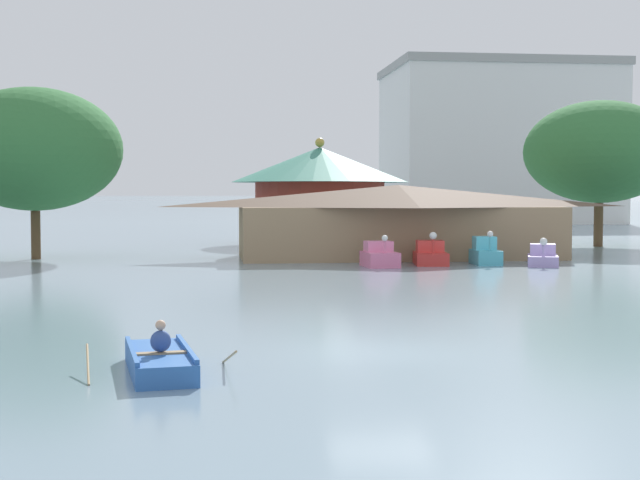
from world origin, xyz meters
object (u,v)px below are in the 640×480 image
pedal_boat_pink (380,256)px  pedal_boat_red (430,255)px  pedal_boat_cyan (485,253)px  boathouse (398,220)px  green_roof_pavilion (320,188)px  shoreline_tree_tall_left (34,149)px  pedal_boat_lavender (543,257)px  shoreline_tree_right (600,152)px  rowboat_with_rower (160,361)px  background_building_block (497,144)px

pedal_boat_pink → pedal_boat_red: (2.97, 0.99, -0.02)m
pedal_boat_pink → pedal_boat_cyan: size_ratio=1.10×
pedal_boat_red → pedal_boat_pink: bearing=-63.8°
boathouse → green_roof_pavilion: bearing=100.9°
shoreline_tree_tall_left → pedal_boat_lavender: bearing=-16.1°
pedal_boat_red → shoreline_tree_right: 22.51m
pedal_boat_lavender → shoreline_tree_right: bearing=166.6°
rowboat_with_rower → boathouse: bearing=-28.4°
pedal_boat_pink → pedal_boat_lavender: size_ratio=0.79×
pedal_boat_red → pedal_boat_lavender: size_ratio=0.93×
pedal_boat_pink → pedal_boat_red: 3.13m
pedal_boat_lavender → green_roof_pavilion: size_ratio=0.24×
shoreline_tree_tall_left → background_building_block: bearing=51.8°
pedal_boat_cyan → shoreline_tree_tall_left: (-24.79, 6.97, 5.77)m
pedal_boat_pink → pedal_boat_cyan: 5.97m
pedal_boat_cyan → boathouse: bearing=-143.9°
pedal_boat_red → green_roof_pavilion: bearing=-162.3°
shoreline_tree_tall_left → background_building_block: (47.13, 59.81, 3.77)m
rowboat_with_rower → boathouse: 35.56m
pedal_boat_cyan → pedal_boat_lavender: pedal_boat_cyan is taller
pedal_boat_cyan → green_roof_pavilion: 21.77m
pedal_boat_cyan → pedal_boat_lavender: bearing=73.5°
pedal_boat_cyan → background_building_block: (22.34, 66.78, 9.54)m
pedal_boat_lavender → background_building_block: 71.21m
boathouse → green_roof_pavilion: (-2.86, 14.90, 1.92)m
pedal_boat_lavender → pedal_boat_red: bearing=-83.3°
pedal_boat_cyan → rowboat_with_rower: bearing=-26.7°
pedal_boat_red → shoreline_tree_tall_left: shoreline_tree_tall_left is taller
pedal_boat_pink → boathouse: 6.91m
pedal_boat_pink → boathouse: (2.32, 6.27, 1.73)m
green_roof_pavilion → shoreline_tree_tall_left: bearing=-143.6°
rowboat_with_rower → pedal_boat_red: pedal_boat_red is taller
green_roof_pavilion → shoreline_tree_right: shoreline_tree_right is taller
rowboat_with_rower → pedal_boat_lavender: size_ratio=1.15×
pedal_boat_pink → boathouse: boathouse is taller
pedal_boat_pink → green_roof_pavilion: (-0.54, 21.17, 3.65)m
rowboat_with_rower → background_building_block: bearing=-30.2°
boathouse → background_building_block: (25.96, 61.21, 7.88)m
boathouse → background_building_block: background_building_block is taller
rowboat_with_rower → shoreline_tree_tall_left: (-8.88, 34.70, 6.12)m
background_building_block → shoreline_tree_right: bearing=-100.2°
rowboat_with_rower → pedal_boat_red: bearing=-32.9°
pedal_boat_red → rowboat_with_rower: bearing=-17.0°
rowboat_with_rower → pedal_boat_pink: 28.82m
green_roof_pavilion → background_building_block: background_building_block is taller
pedal_boat_cyan → shoreline_tree_tall_left: bearing=-102.6°
pedal_boat_red → background_building_block: size_ratio=0.11×
shoreline_tree_tall_left → pedal_boat_pink: bearing=-22.1°
pedal_boat_lavender → shoreline_tree_tall_left: bearing=-86.8°
pedal_boat_lavender → pedal_boat_pink: bearing=-72.7°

